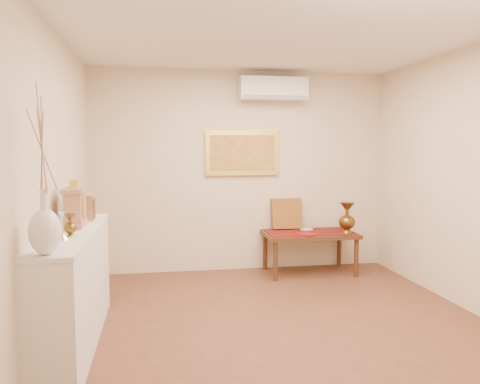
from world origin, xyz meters
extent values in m
plane|color=brown|center=(0.00, 0.00, 0.00)|extent=(4.50, 4.50, 0.00)
plane|color=silver|center=(0.00, 0.00, 2.70)|extent=(4.50, 4.50, 0.00)
cube|color=beige|center=(0.00, 2.25, 1.35)|extent=(4.00, 0.02, 2.70)
cube|color=beige|center=(0.00, -2.25, 1.35)|extent=(4.00, 0.02, 2.70)
cube|color=beige|center=(-2.00, 0.00, 1.35)|extent=(0.02, 4.50, 2.70)
cube|color=maroon|center=(0.85, 1.88, 0.55)|extent=(1.14, 0.59, 0.01)
cylinder|color=silver|center=(0.86, 2.05, 0.56)|extent=(0.17, 0.17, 0.01)
cube|color=maroon|center=(0.75, 1.70, 0.56)|extent=(0.28, 0.31, 0.01)
cube|color=#632613|center=(0.61, 2.16, 0.77)|extent=(0.42, 0.18, 0.43)
cube|color=silver|center=(-1.82, 0.00, 0.47)|extent=(0.35, 2.00, 0.95)
cube|color=silver|center=(-1.82, 0.00, 0.96)|extent=(0.37, 2.02, 0.03)
cube|color=tan|center=(-1.83, 0.20, 1.00)|extent=(0.16, 0.36, 0.05)
cube|color=tan|center=(-1.83, 0.20, 1.16)|extent=(0.14, 0.30, 0.25)
cylinder|color=beige|center=(-1.76, 0.20, 1.16)|extent=(0.01, 0.17, 0.17)
cylinder|color=gold|center=(-1.75, 0.20, 1.16)|extent=(0.01, 0.19, 0.19)
cube|color=tan|center=(-1.83, 0.20, 1.30)|extent=(0.17, 0.34, 0.04)
cube|color=gold|center=(-1.83, 0.20, 1.35)|extent=(0.06, 0.11, 0.07)
cube|color=tan|center=(-1.80, 0.57, 1.09)|extent=(0.15, 0.20, 0.22)
cube|color=#4B2916|center=(-1.73, 0.57, 1.04)|extent=(0.01, 0.17, 0.09)
cube|color=#4B2916|center=(-1.73, 0.57, 1.14)|extent=(0.01, 0.17, 0.09)
cube|color=tan|center=(-1.80, 0.57, 1.21)|extent=(0.16, 0.21, 0.02)
cube|color=#4B2916|center=(0.85, 1.88, 0.53)|extent=(1.20, 0.70, 0.05)
cylinder|color=#4B2916|center=(0.31, 1.59, 0.25)|extent=(0.06, 0.06, 0.50)
cylinder|color=#4B2916|center=(1.39, 1.59, 0.25)|extent=(0.06, 0.06, 0.50)
cylinder|color=#4B2916|center=(0.31, 2.17, 0.25)|extent=(0.06, 0.06, 0.50)
cylinder|color=#4B2916|center=(1.39, 2.17, 0.25)|extent=(0.06, 0.06, 0.50)
cube|color=gold|center=(0.00, 2.23, 1.60)|extent=(1.00, 0.05, 0.60)
cube|color=gold|center=(0.00, 2.20, 1.60)|extent=(0.88, 0.01, 0.48)
cube|color=silver|center=(0.40, 2.12, 2.45)|extent=(0.90, 0.24, 0.30)
cube|color=gray|center=(0.40, 2.00, 2.33)|extent=(0.86, 0.02, 0.05)
camera|label=1|loc=(-1.11, -4.01, 1.66)|focal=35.00mm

